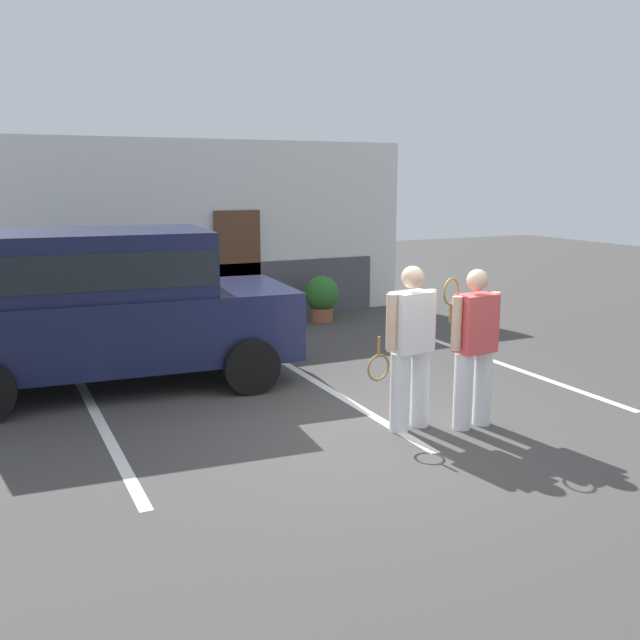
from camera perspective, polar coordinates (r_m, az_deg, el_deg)
ground_plane at (r=7.73m, az=5.10°, el=-9.15°), size 40.00×40.00×0.00m
parking_stripe_0 at (r=8.22m, az=-17.09°, el=-8.32°), size 0.12×4.40×0.01m
parking_stripe_1 at (r=9.06m, az=1.30°, el=-5.96°), size 0.12×4.40×0.01m
parking_stripe_2 at (r=10.63m, az=15.29°, el=-3.73°), size 0.12×4.40×0.01m
house_frontage at (r=13.53m, az=-9.68°, el=6.57°), size 8.50×0.40×3.40m
parked_suv at (r=9.52m, az=-16.92°, el=1.48°), size 4.74×2.47×2.05m
tennis_player_man at (r=7.66m, az=7.31°, el=-2.10°), size 0.92×0.34×1.80m
tennis_player_woman at (r=7.85m, az=12.35°, el=-2.05°), size 0.79×0.30×1.75m
potted_plant_by_porch at (r=13.46m, az=0.13°, el=1.93°), size 0.66×0.66×0.87m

